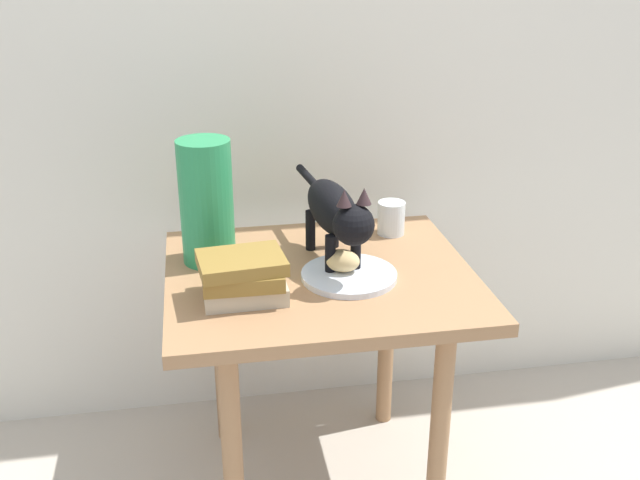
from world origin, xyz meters
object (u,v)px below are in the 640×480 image
bread_roll (342,261)px  cat (336,212)px  book_stack (243,277)px  green_vase (206,202)px  plate (349,275)px  candle_jar (391,220)px  side_table (320,308)px

bread_roll → cat: 0.11m
bread_roll → book_stack: 0.24m
green_vase → plate: bearing=-26.7°
book_stack → green_vase: green_vase is taller
cat → candle_jar: (0.18, 0.16, -0.09)m
plate → side_table: bearing=144.4°
bread_roll → candle_jar: bearing=52.4°
cat → plate: bearing=-77.4°
bread_roll → candle_jar: 0.29m
bread_roll → book_stack: size_ratio=0.42×
side_table → bread_roll: bread_roll is taller
candle_jar → green_vase: bearing=-169.5°
plate → candle_jar: bearing=56.0°
green_vase → book_stack: bearing=-72.9°
plate → book_stack: (-0.24, -0.05, 0.04)m
side_table → green_vase: green_vase is taller
side_table → candle_jar: bearing=41.9°
plate → book_stack: size_ratio=1.14×
book_stack → green_vase: 0.24m
plate → bread_roll: 0.04m
plate → candle_jar: 0.29m
side_table → bread_roll: 0.14m
bread_roll → green_vase: 0.34m
side_table → cat: cat is taller
bread_roll → candle_jar: candle_jar is taller
cat → candle_jar: bearing=42.9°
plate → green_vase: 0.37m
side_table → cat: size_ratio=1.46×
green_vase → candle_jar: (0.46, 0.09, -0.11)m
plate → book_stack: 0.25m
plate → bread_roll: (-0.01, 0.01, 0.03)m
cat → book_stack: cat is taller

